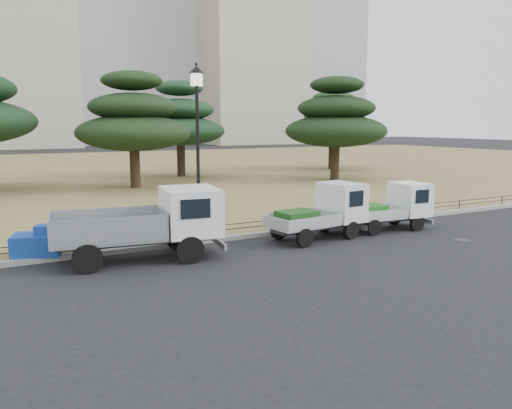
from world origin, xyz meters
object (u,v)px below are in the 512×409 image
truck_kei_front (323,212)px  truck_kei_rear (392,207)px  tarp_pile (38,243)px  truck_large (148,221)px  street_lamp (197,123)px

truck_kei_front → truck_kei_rear: (3.24, -0.02, -0.07)m
truck_kei_front → truck_kei_rear: size_ratio=1.09×
truck_kei_rear → tarp_pile: truck_kei_rear is taller
truck_large → truck_kei_front: 6.29m
truck_large → tarp_pile: size_ratio=3.19×
truck_large → street_lamp: size_ratio=0.87×
truck_large → truck_kei_front: size_ratio=1.34×
truck_kei_front → tarp_pile: bearing=163.6°
truck_large → truck_kei_rear: (9.52, -0.09, -0.29)m
truck_large → truck_kei_front: (6.29, -0.07, -0.22)m
truck_kei_rear → street_lamp: (-7.34, 1.54, 3.17)m
truck_kei_front → truck_large: bearing=172.7°
truck_kei_front → truck_kei_rear: truck_kei_front is taller
truck_large → tarp_pile: truck_large is taller
truck_large → truck_kei_rear: truck_large is taller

